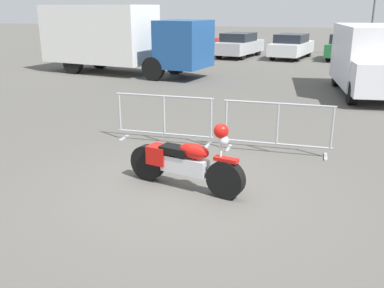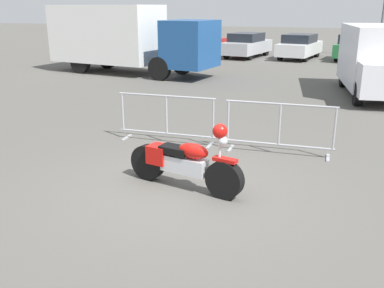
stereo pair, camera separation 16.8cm
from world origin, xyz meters
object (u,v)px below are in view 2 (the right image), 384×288
at_px(motorcycle, 184,162).
at_px(parked_car_blue, 152,42).
at_px(box_truck, 123,36).
at_px(parked_car_green, 356,47).
at_px(delivery_van, 378,58).
at_px(parked_car_silver, 247,45).
at_px(parked_car_white, 300,46).
at_px(crowd_barrier_near, 167,118).
at_px(parked_car_red, 201,43).
at_px(crowd_barrier_far, 279,128).
at_px(parked_car_black, 114,41).

bearing_deg(motorcycle, parked_car_blue, 128.13).
xyz_separation_m(box_truck, parked_car_green, (10.03, 8.75, -0.90)).
bearing_deg(delivery_van, parked_car_silver, -154.21).
relative_size(motorcycle, parked_car_white, 0.49).
bearing_deg(motorcycle, crowd_barrier_near, 131.35).
height_order(parked_car_red, parked_car_silver, parked_car_silver).
height_order(crowd_barrier_far, box_truck, box_truck).
xyz_separation_m(motorcycle, parked_car_blue, (-9.22, 19.42, 0.31)).
bearing_deg(parked_car_red, crowd_barrier_near, -154.51).
relative_size(parked_car_silver, parked_car_green, 0.99).
distance_m(motorcycle, parked_car_silver, 19.76).
relative_size(motorcycle, parked_car_black, 0.49).
height_order(parked_car_white, parked_car_green, parked_car_green).
distance_m(motorcycle, parked_car_blue, 21.50).
distance_m(parked_car_blue, parked_car_white, 9.19).
xyz_separation_m(parked_car_red, parked_car_silver, (3.06, -0.51, 0.01)).
xyz_separation_m(motorcycle, parked_car_white, (-0.04, 19.70, 0.25)).
bearing_deg(parked_car_blue, crowd_barrier_far, -138.64).
relative_size(crowd_barrier_near, delivery_van, 0.43).
distance_m(crowd_barrier_near, parked_car_silver, 17.34).
xyz_separation_m(crowd_barrier_near, parked_car_green, (4.26, 17.82, 0.18)).
bearing_deg(parked_car_black, parked_car_red, -79.50).
bearing_deg(parked_car_black, parked_car_blue, -90.02).
distance_m(crowd_barrier_far, parked_car_green, 17.91).
relative_size(motorcycle, parked_car_silver, 0.48).
relative_size(delivery_van, parked_car_green, 1.16).
height_order(motorcycle, parked_car_silver, parked_car_silver).
distance_m(parked_car_red, parked_car_white, 6.13).
relative_size(parked_car_black, parked_car_green, 0.96).
xyz_separation_m(parked_car_white, parked_car_green, (3.06, 0.39, 0.02)).
xyz_separation_m(crowd_barrier_far, delivery_van, (2.24, 7.32, 0.69)).
distance_m(crowd_barrier_far, parked_car_white, 17.48).
xyz_separation_m(motorcycle, delivery_van, (3.48, 9.59, 0.78)).
height_order(parked_car_blue, parked_car_green, parked_car_blue).
bearing_deg(parked_car_green, crowd_barrier_near, 176.54).
height_order(crowd_barrier_near, box_truck, box_truck).
bearing_deg(parked_car_blue, motorcycle, -144.61).
bearing_deg(parked_car_white, delivery_van, -150.85).
distance_m(parked_car_black, parked_car_green, 15.31).
distance_m(parked_car_blue, parked_car_silver, 6.12).
height_order(delivery_van, parked_car_blue, delivery_van).
relative_size(crowd_barrier_far, parked_car_red, 0.51).
bearing_deg(crowd_barrier_near, crowd_barrier_far, 0.00).
bearing_deg(parked_car_blue, parked_car_red, -69.03).
height_order(delivery_van, parked_car_black, delivery_van).
height_order(box_truck, parked_car_white, box_truck).
relative_size(box_truck, parked_car_green, 1.77).
xyz_separation_m(parked_car_blue, parked_car_silver, (6.12, 0.09, -0.05)).
distance_m(motorcycle, crowd_barrier_near, 2.58).
relative_size(delivery_van, parked_car_red, 1.19).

